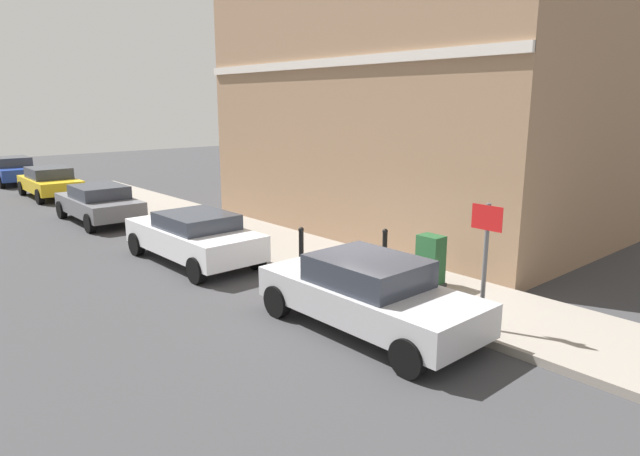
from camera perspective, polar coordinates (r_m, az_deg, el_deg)
The scene contains 12 objects.
ground at distance 11.59m, azimuth 2.75°, elevation -8.08°, with size 80.00×80.00×0.00m, color #38383A.
sidewalk at distance 17.14m, azimuth -6.83°, elevation -0.95°, with size 2.75×30.00×0.15m, color gray.
corner_building at distance 18.68m, azimuth 9.65°, elevation 13.57°, with size 7.50×12.16×8.85m.
car_silver at distance 10.19m, azimuth 4.99°, elevation -6.73°, with size 1.92×4.42×1.41m.
car_white at distance 14.84m, azimuth -12.96°, elevation -0.79°, with size 1.97×4.42×1.35m.
car_grey at distance 20.94m, azimuth -21.95°, elevation 2.46°, with size 1.96×4.18×1.32m.
car_yellow at distance 27.36m, azimuth -26.24°, elevation 4.34°, with size 1.95×4.15×1.35m.
car_blue at distance 33.13m, azimuth -29.28°, elevation 5.30°, with size 2.01×4.38×1.39m.
utility_cabinet at distance 12.44m, azimuth 11.38°, elevation -3.54°, with size 0.46×0.61×1.15m.
bollard_near_cabinet at distance 13.40m, azimuth 6.73°, elevation -2.09°, with size 0.14×0.14×1.04m.
bollard_far_kerb at distance 13.47m, azimuth -1.96°, elevation -1.92°, with size 0.14×0.14×1.04m.
street_sign at distance 10.06m, azimuth 16.81°, elevation -1.96°, with size 0.08×0.60×2.30m.
Camera 1 is at (-7.55, -7.76, 4.14)m, focal length 30.83 mm.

